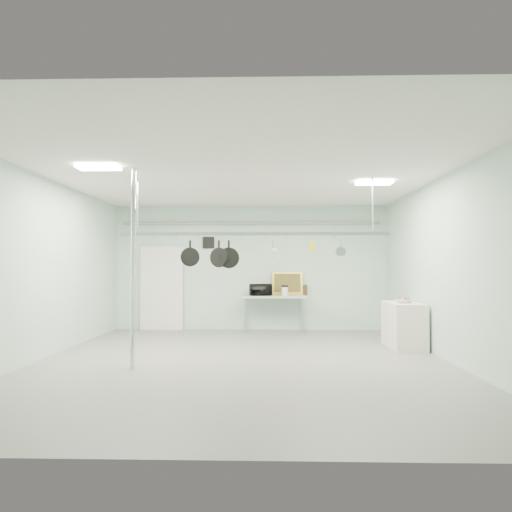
{
  "coord_description": "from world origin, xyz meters",
  "views": [
    {
      "loc": [
        0.44,
        -7.79,
        1.59
      ],
      "look_at": [
        0.21,
        1.0,
        1.82
      ],
      "focal_mm": 32.0,
      "sensor_mm": 36.0,
      "label": 1
    }
  ],
  "objects_px": {
    "microwave": "(261,290)",
    "coffee_canister": "(285,291)",
    "prep_table": "(274,298)",
    "skillet_left": "(190,253)",
    "pot_rack": "(254,232)",
    "side_cabinet": "(404,325)",
    "chrome_pole": "(133,267)",
    "fruit_bowl": "(404,301)",
    "skillet_mid": "(219,254)",
    "skillet_right": "(229,254)"
  },
  "relations": [
    {
      "from": "side_cabinet",
      "to": "skillet_right",
      "type": "distance_m",
      "value": 3.84
    },
    {
      "from": "chrome_pole",
      "to": "side_cabinet",
      "type": "relative_size",
      "value": 2.67
    },
    {
      "from": "coffee_canister",
      "to": "skillet_left",
      "type": "height_order",
      "value": "skillet_left"
    },
    {
      "from": "prep_table",
      "to": "skillet_right",
      "type": "xyz_separation_m",
      "value": [
        -0.85,
        -3.3,
        1.0
      ]
    },
    {
      "from": "microwave",
      "to": "skillet_right",
      "type": "height_order",
      "value": "skillet_right"
    },
    {
      "from": "side_cabinet",
      "to": "fruit_bowl",
      "type": "bearing_deg",
      "value": -97.51
    },
    {
      "from": "prep_table",
      "to": "side_cabinet",
      "type": "relative_size",
      "value": 1.33
    },
    {
      "from": "chrome_pole",
      "to": "pot_rack",
      "type": "xyz_separation_m",
      "value": [
        1.9,
        0.9,
        0.63
      ]
    },
    {
      "from": "fruit_bowl",
      "to": "skillet_left",
      "type": "distance_m",
      "value": 4.29
    },
    {
      "from": "skillet_mid",
      "to": "skillet_right",
      "type": "xyz_separation_m",
      "value": [
        0.18,
        0.0,
        -0.01
      ]
    },
    {
      "from": "skillet_left",
      "to": "skillet_right",
      "type": "xyz_separation_m",
      "value": [
        0.69,
        0.0,
        -0.02
      ]
    },
    {
      "from": "prep_table",
      "to": "coffee_canister",
      "type": "xyz_separation_m",
      "value": [
        0.26,
        -0.13,
        0.18
      ]
    },
    {
      "from": "pot_rack",
      "to": "side_cabinet",
      "type": "bearing_deg",
      "value": 20.45
    },
    {
      "from": "prep_table",
      "to": "side_cabinet",
      "type": "xyz_separation_m",
      "value": [
        2.55,
        -2.2,
        -0.38
      ]
    },
    {
      "from": "side_cabinet",
      "to": "pot_rack",
      "type": "height_order",
      "value": "pot_rack"
    },
    {
      "from": "pot_rack",
      "to": "prep_table",
      "type": "bearing_deg",
      "value": 83.09
    },
    {
      "from": "pot_rack",
      "to": "microwave",
      "type": "height_order",
      "value": "pot_rack"
    },
    {
      "from": "chrome_pole",
      "to": "pot_rack",
      "type": "bearing_deg",
      "value": 25.35
    },
    {
      "from": "chrome_pole",
      "to": "skillet_mid",
      "type": "height_order",
      "value": "chrome_pole"
    },
    {
      "from": "chrome_pole",
      "to": "skillet_right",
      "type": "height_order",
      "value": "chrome_pole"
    },
    {
      "from": "fruit_bowl",
      "to": "skillet_right",
      "type": "bearing_deg",
      "value": -163.95
    },
    {
      "from": "side_cabinet",
      "to": "skillet_left",
      "type": "xyz_separation_m",
      "value": [
        -4.1,
        -1.1,
        1.4
      ]
    },
    {
      "from": "fruit_bowl",
      "to": "skillet_right",
      "type": "relative_size",
      "value": 0.64
    },
    {
      "from": "coffee_canister",
      "to": "skillet_right",
      "type": "xyz_separation_m",
      "value": [
        -1.12,
        -3.17,
        0.82
      ]
    },
    {
      "from": "microwave",
      "to": "coffee_canister",
      "type": "height_order",
      "value": "microwave"
    },
    {
      "from": "microwave",
      "to": "prep_table",
      "type": "bearing_deg",
      "value": 168.55
    },
    {
      "from": "prep_table",
      "to": "skillet_right",
      "type": "bearing_deg",
      "value": -104.51
    },
    {
      "from": "pot_rack",
      "to": "coffee_canister",
      "type": "xyz_separation_m",
      "value": [
        0.66,
        3.17,
        -1.21
      ]
    },
    {
      "from": "skillet_right",
      "to": "prep_table",
      "type": "bearing_deg",
      "value": 71.04
    },
    {
      "from": "prep_table",
      "to": "skillet_left",
      "type": "bearing_deg",
      "value": -115.11
    },
    {
      "from": "pot_rack",
      "to": "skillet_left",
      "type": "distance_m",
      "value": 1.21
    },
    {
      "from": "chrome_pole",
      "to": "skillet_left",
      "type": "bearing_deg",
      "value": 50.08
    },
    {
      "from": "skillet_mid",
      "to": "skillet_right",
      "type": "bearing_deg",
      "value": 21.02
    },
    {
      "from": "coffee_canister",
      "to": "skillet_right",
      "type": "relative_size",
      "value": 0.43
    },
    {
      "from": "side_cabinet",
      "to": "skillet_left",
      "type": "relative_size",
      "value": 2.6
    },
    {
      "from": "pot_rack",
      "to": "coffee_canister",
      "type": "distance_m",
      "value": 3.46
    },
    {
      "from": "coffee_canister",
      "to": "fruit_bowl",
      "type": "height_order",
      "value": "coffee_canister"
    },
    {
      "from": "skillet_left",
      "to": "prep_table",
      "type": "bearing_deg",
      "value": 47.6
    },
    {
      "from": "pot_rack",
      "to": "fruit_bowl",
      "type": "relative_size",
      "value": 14.79
    },
    {
      "from": "coffee_canister",
      "to": "skillet_left",
      "type": "relative_size",
      "value": 0.48
    },
    {
      "from": "fruit_bowl",
      "to": "skillet_left",
      "type": "xyz_separation_m",
      "value": [
        -4.08,
        -0.97,
        0.91
      ]
    },
    {
      "from": "chrome_pole",
      "to": "fruit_bowl",
      "type": "height_order",
      "value": "chrome_pole"
    },
    {
      "from": "fruit_bowl",
      "to": "prep_table",
      "type": "bearing_deg",
      "value": 137.45
    },
    {
      "from": "skillet_mid",
      "to": "skillet_right",
      "type": "distance_m",
      "value": 0.18
    },
    {
      "from": "microwave",
      "to": "fruit_bowl",
      "type": "distance_m",
      "value": 3.69
    },
    {
      "from": "side_cabinet",
      "to": "chrome_pole",
      "type": "bearing_deg",
      "value": -157.59
    },
    {
      "from": "microwave",
      "to": "coffee_canister",
      "type": "xyz_separation_m",
      "value": [
        0.6,
        -0.11,
        -0.03
      ]
    },
    {
      "from": "prep_table",
      "to": "microwave",
      "type": "bearing_deg",
      "value": -178.16
    },
    {
      "from": "microwave",
      "to": "fruit_bowl",
      "type": "xyz_separation_m",
      "value": [
        2.87,
        -2.31,
        -0.11
      ]
    },
    {
      "from": "side_cabinet",
      "to": "coffee_canister",
      "type": "distance_m",
      "value": 3.14
    }
  ]
}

